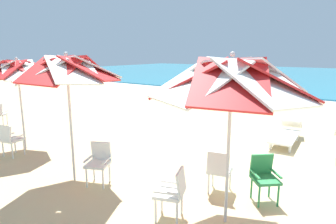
{
  "coord_description": "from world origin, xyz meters",
  "views": [
    {
      "loc": [
        1.47,
        -6.73,
        2.7
      ],
      "look_at": [
        -3.36,
        -0.13,
        1.0
      ],
      "focal_mm": 30.86,
      "sensor_mm": 36.0,
      "label": 1
    }
  ],
  "objects": [
    {
      "name": "beach_umbrella_1",
      "position": [
        -3.57,
        -3.25,
        2.35
      ],
      "size": [
        2.17,
        2.17,
        2.71
      ],
      "color": "silver",
      "rests_on": "ground"
    },
    {
      "name": "beach_umbrella_2",
      "position": [
        -6.41,
        -2.81,
        2.22
      ],
      "size": [
        2.0,
        2.0,
        2.58
      ],
      "color": "silver",
      "rests_on": "ground"
    },
    {
      "name": "plastic_chair_2",
      "position": [
        -0.81,
        -1.94,
        0.5
      ],
      "size": [
        0.53,
        0.56,
        0.87
      ],
      "color": "white",
      "rests_on": "ground"
    },
    {
      "name": "plastic_chair_3",
      "position": [
        -3.02,
        -3.02,
        0.5
      ],
      "size": [
        0.59,
        0.61,
        0.87
      ],
      "color": "white",
      "rests_on": "ground"
    },
    {
      "name": "plastic_chair_4",
      "position": [
        -6.12,
        -3.34,
        0.5
      ],
      "size": [
        0.52,
        0.54,
        0.87
      ],
      "color": "white",
      "rests_on": "ground"
    },
    {
      "name": "sun_lounger_1",
      "position": [
        -0.6,
        2.14,
        0.28
      ],
      "size": [
        0.79,
        2.19,
        0.62
      ],
      "color": "white",
      "rests_on": "ground"
    },
    {
      "name": "plastic_chair_0",
      "position": [
        -1.01,
        -3.2,
        0.5
      ],
      "size": [
        0.59,
        0.57,
        0.87
      ],
      "color": "white",
      "rests_on": "ground"
    },
    {
      "name": "plastic_chair_1",
      "position": [
        -0.02,
        -1.73,
        0.5
      ],
      "size": [
        0.63,
        0.63,
        0.87
      ],
      "color": "#2D8C4C",
      "rests_on": "ground"
    },
    {
      "name": "beach_umbrella_0",
      "position": [
        -0.28,
        -2.76,
        2.31
      ],
      "size": [
        2.5,
        2.5,
        2.71
      ],
      "color": "silver",
      "rests_on": "ground"
    },
    {
      "name": "ground_plane",
      "position": [
        0.0,
        0.0,
        0.0
      ],
      "size": [
        80.0,
        80.0,
        0.0
      ],
      "primitive_type": "plane",
      "color": "#D3B784"
    }
  ]
}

